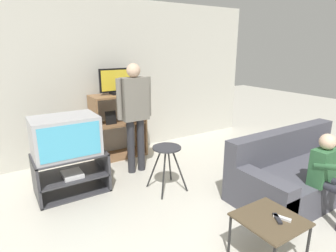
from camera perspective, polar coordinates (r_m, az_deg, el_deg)
name	(u,v)px	position (r m, az deg, el deg)	size (l,w,h in m)	color
wall_back	(95,80)	(4.86, -14.61, 8.99)	(6.40, 0.06, 2.60)	beige
tv_stand	(71,173)	(3.90, -19.09, -9.04)	(0.88, 0.58, 0.52)	#38383D
television_main	(65,136)	(3.72, -20.15, -1.91)	(0.78, 0.54, 0.49)	#B2B2B7
media_shelf	(118,125)	(4.82, -10.03, 0.12)	(0.87, 0.44, 1.08)	#8E6642
television_flat	(117,82)	(4.71, -10.40, 8.77)	(0.58, 0.20, 0.42)	black
folding_stool	(167,154)	(3.65, -0.25, -5.76)	(0.42, 0.41, 0.60)	black
snack_table	(270,223)	(2.70, 19.96, -18.00)	(0.51, 0.51, 0.43)	brown
remote_control_black	(277,218)	(2.67, 21.33, -17.09)	(0.04, 0.14, 0.02)	#232328
remote_control_white	(282,218)	(2.69, 22.20, -16.93)	(0.04, 0.14, 0.02)	silver
couch	(300,173)	(4.05, 25.21, -8.67)	(1.97, 0.88, 0.78)	#4C4C56
person_standing_adult	(135,108)	(4.08, -6.78, 3.61)	(0.53, 0.20, 1.62)	#2D2D33
person_seated_child	(330,172)	(3.47, 30.08, -8.07)	(0.33, 0.43, 0.96)	#2D2D38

